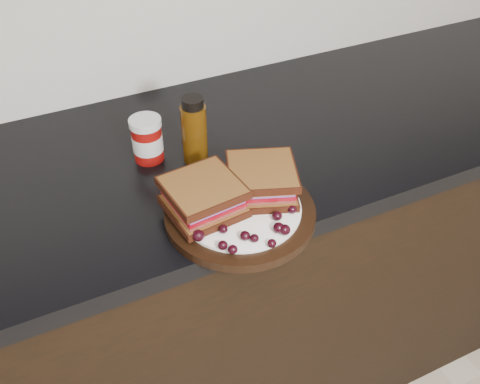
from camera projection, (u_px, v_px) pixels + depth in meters
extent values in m
cube|color=black|center=(136.00, 318.00, 1.39)|extent=(3.96, 0.58, 0.86)
cube|color=black|center=(109.00, 184.00, 1.10)|extent=(3.98, 0.60, 0.04)
cylinder|color=black|center=(240.00, 213.00, 0.99)|extent=(0.28, 0.28, 0.02)
ellipsoid|color=black|center=(198.00, 236.00, 0.91)|extent=(0.02, 0.02, 0.02)
ellipsoid|color=black|center=(223.00, 229.00, 0.92)|extent=(0.02, 0.02, 0.02)
ellipsoid|color=black|center=(223.00, 245.00, 0.89)|extent=(0.02, 0.02, 0.02)
ellipsoid|color=black|center=(233.00, 249.00, 0.89)|extent=(0.02, 0.02, 0.02)
ellipsoid|color=black|center=(245.00, 236.00, 0.91)|extent=(0.02, 0.02, 0.02)
ellipsoid|color=black|center=(254.00, 238.00, 0.91)|extent=(0.02, 0.02, 0.01)
ellipsoid|color=black|center=(272.00, 243.00, 0.90)|extent=(0.02, 0.02, 0.01)
ellipsoid|color=black|center=(285.00, 230.00, 0.92)|extent=(0.02, 0.02, 0.02)
ellipsoid|color=black|center=(279.00, 228.00, 0.92)|extent=(0.02, 0.02, 0.02)
ellipsoid|color=black|center=(277.00, 216.00, 0.95)|extent=(0.02, 0.02, 0.02)
ellipsoid|color=black|center=(292.00, 209.00, 0.96)|extent=(0.02, 0.02, 0.02)
ellipsoid|color=black|center=(287.00, 204.00, 0.97)|extent=(0.02, 0.02, 0.02)
ellipsoid|color=black|center=(290.00, 195.00, 0.99)|extent=(0.02, 0.02, 0.02)
ellipsoid|color=black|center=(280.00, 189.00, 1.01)|extent=(0.02, 0.02, 0.02)
ellipsoid|color=black|center=(273.00, 183.00, 1.02)|extent=(0.02, 0.02, 0.02)
ellipsoid|color=black|center=(257.00, 186.00, 1.01)|extent=(0.02, 0.02, 0.02)
ellipsoid|color=black|center=(209.00, 192.00, 1.00)|extent=(0.02, 0.02, 0.02)
ellipsoid|color=black|center=(207.00, 197.00, 0.99)|extent=(0.02, 0.02, 0.02)
ellipsoid|color=black|center=(193.00, 205.00, 0.97)|extent=(0.02, 0.02, 0.02)
ellipsoid|color=black|center=(192.00, 209.00, 0.96)|extent=(0.02, 0.02, 0.02)
ellipsoid|color=black|center=(210.00, 219.00, 0.94)|extent=(0.02, 0.02, 0.01)
ellipsoid|color=black|center=(213.00, 223.00, 0.93)|extent=(0.02, 0.02, 0.02)
ellipsoid|color=black|center=(208.00, 202.00, 0.98)|extent=(0.02, 0.02, 0.02)
ellipsoid|color=black|center=(194.00, 201.00, 0.98)|extent=(0.02, 0.02, 0.02)
ellipsoid|color=black|center=(204.00, 210.00, 0.96)|extent=(0.02, 0.02, 0.02)
cylinder|color=maroon|center=(147.00, 139.00, 1.10)|extent=(0.07, 0.07, 0.10)
cylinder|color=#442606|center=(194.00, 130.00, 1.09)|extent=(0.06, 0.06, 0.15)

